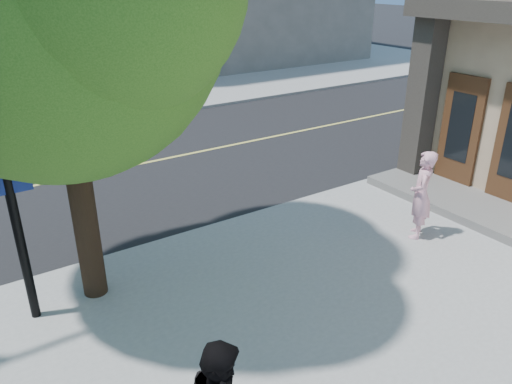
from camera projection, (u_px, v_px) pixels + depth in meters
sidewalk_ne at (177, 57)px, 31.49m from camera, size 29.00×25.00×0.12m
man_on_phone at (421, 195)px, 9.53m from camera, size 0.77×0.72×1.76m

